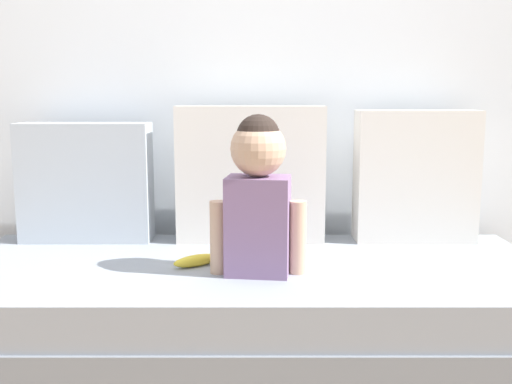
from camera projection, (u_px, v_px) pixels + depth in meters
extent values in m
plane|color=#93704C|center=(252.00, 363.00, 2.10)|extent=(12.00, 12.00, 0.00)
cube|color=silver|center=(253.00, 22.00, 2.48)|extent=(5.30, 0.10, 2.48)
cube|color=gray|center=(252.00, 333.00, 2.09)|extent=(2.10, 0.89, 0.23)
cube|color=#8C939E|center=(252.00, 283.00, 2.06)|extent=(2.04, 0.86, 0.14)
cube|color=#B2BCC6|center=(88.00, 182.00, 2.35)|extent=(0.51, 0.16, 0.47)
cube|color=silver|center=(253.00, 174.00, 2.35)|extent=(0.58, 0.16, 0.53)
cube|color=silver|center=(418.00, 176.00, 2.34)|extent=(0.47, 0.16, 0.52)
cube|color=gray|center=(260.00, 225.00, 1.91)|extent=(0.22, 0.18, 0.32)
sphere|color=tan|center=(260.00, 149.00, 1.87)|extent=(0.18, 0.18, 0.18)
sphere|color=#2D231E|center=(260.00, 136.00, 1.87)|extent=(0.14, 0.14, 0.14)
cylinder|color=tan|center=(221.00, 237.00, 1.92)|extent=(0.06, 0.06, 0.24)
cylinder|color=tan|center=(300.00, 237.00, 1.92)|extent=(0.06, 0.06, 0.24)
ellipsoid|color=yellow|center=(199.00, 260.00, 2.01)|extent=(0.17, 0.13, 0.04)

